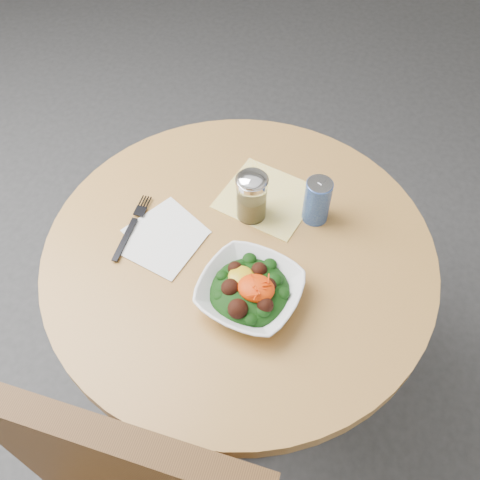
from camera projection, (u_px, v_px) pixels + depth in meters
The scene contains 8 objects.
ground at pixel (240, 379), 1.82m from camera, with size 6.00×6.00×0.00m, color #2E2E31.
table at pixel (239, 294), 1.38m from camera, with size 0.90×0.90×0.75m.
cloth_napkin at pixel (267, 198), 1.31m from camera, with size 0.21×0.19×0.00m, color #DEB20B.
paper_napkins at pixel (165, 237), 1.24m from camera, with size 0.21×0.23×0.00m.
salad_bowl at pixel (250, 291), 1.12m from camera, with size 0.24×0.24×0.08m.
fork at pixel (133, 225), 1.26m from camera, with size 0.03×0.20×0.00m.
spice_shaker at pixel (252, 196), 1.23m from camera, with size 0.08×0.08×0.14m.
beverage_can at pixel (317, 201), 1.23m from camera, with size 0.06×0.06×0.12m.
Camera 1 is at (0.23, -0.68, 1.74)m, focal length 40.00 mm.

